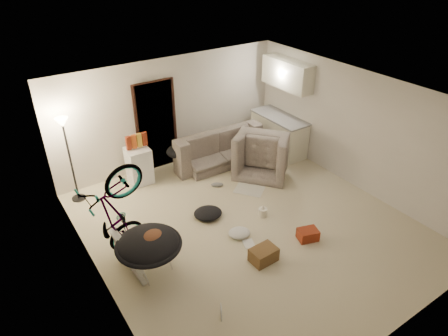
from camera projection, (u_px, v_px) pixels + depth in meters
floor at (248, 225)px, 7.54m from camera, size 5.50×6.00×0.02m
ceiling at (253, 99)px, 6.26m from camera, size 5.50×6.00×0.02m
wall_back at (170, 112)px, 9.05m from camera, size 5.50×0.02×2.50m
wall_front at (403, 274)px, 4.75m from camera, size 5.50×0.02×2.50m
wall_left at (93, 223)px, 5.57m from camera, size 0.02×6.00×2.50m
wall_right at (357, 130)px, 8.23m from camera, size 0.02×6.00×2.50m
doorway at (156, 126)px, 8.95m from camera, size 0.85×0.10×2.04m
door_trim at (156, 126)px, 8.93m from camera, size 0.97×0.04×2.10m
floor_lamp at (66, 142)px, 7.61m from camera, size 0.28×0.28×1.81m
kitchen_counter at (279, 134)px, 9.91m from camera, size 0.60×1.50×0.88m
counter_top at (280, 117)px, 9.68m from camera, size 0.64×1.54×0.04m
kitchen_uppers at (287, 74)px, 9.21m from camera, size 0.38×1.40×0.65m
sofa at (214, 149)px, 9.51m from camera, size 2.22×0.93×0.64m
armchair at (264, 154)px, 9.14m from camera, size 1.53×1.55×0.76m
bicycle at (119, 235)px, 6.54m from camera, size 1.92×1.00×1.07m
book_asset at (222, 321)px, 5.65m from camera, size 0.26×0.24×0.02m
mini_fridge at (139, 166)px, 8.64m from camera, size 0.49×0.49×0.81m
snack_box_0 at (128, 143)px, 8.26m from camera, size 0.10×0.07×0.30m
snack_box_1 at (134, 142)px, 8.32m from camera, size 0.10×0.08×0.30m
snack_box_2 at (139, 140)px, 8.38m from camera, size 0.11×0.08×0.30m
snack_box_3 at (145, 139)px, 8.44m from camera, size 0.10×0.07×0.30m
saucer_chair at (149, 249)px, 6.29m from camera, size 1.05×1.05×0.75m
hoodie at (152, 239)px, 6.19m from camera, size 0.61×0.58×0.22m
sofa_drape at (178, 151)px, 8.95m from camera, size 0.59×0.50×0.28m
tv_box at (129, 256)px, 6.38m from camera, size 0.25×0.90×0.60m
drink_case_a at (264, 255)px, 6.65m from camera, size 0.45×0.33×0.25m
drink_case_b at (308, 235)px, 7.13m from camera, size 0.41×0.35×0.20m
juicer at (263, 212)px, 7.72m from camera, size 0.17×0.17×0.24m
newspaper at (249, 189)px, 8.57m from camera, size 0.73×0.76×0.01m
book_blue at (210, 214)px, 7.80m from camera, size 0.32×0.33×0.03m
book_white at (249, 244)px, 7.05m from camera, size 0.26×0.29×0.02m
shoe_0 at (201, 160)px, 9.57m from camera, size 0.29×0.12×0.11m
shoe_1 at (217, 185)px, 8.64m from camera, size 0.29×0.23×0.10m
clothes_lump_a at (208, 213)px, 7.70m from camera, size 0.67×0.63×0.18m
clothes_lump_c at (239, 233)px, 7.23m from camera, size 0.50×0.47×0.12m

